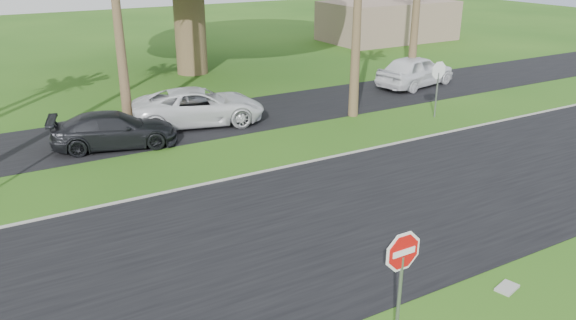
# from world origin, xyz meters

# --- Properties ---
(ground) EXTENTS (120.00, 120.00, 0.00)m
(ground) POSITION_xyz_m (0.00, 0.00, 0.00)
(ground) COLOR #234C13
(ground) RESTS_ON ground
(road) EXTENTS (120.00, 8.00, 0.02)m
(road) POSITION_xyz_m (0.00, 2.00, 0.01)
(road) COLOR black
(road) RESTS_ON ground
(parking_strip) EXTENTS (120.00, 5.00, 0.02)m
(parking_strip) POSITION_xyz_m (0.00, 12.50, 0.01)
(parking_strip) COLOR black
(parking_strip) RESTS_ON ground
(curb) EXTENTS (120.00, 0.12, 0.06)m
(curb) POSITION_xyz_m (0.00, 6.05, 0.03)
(curb) COLOR gray
(curb) RESTS_ON ground
(stop_sign_near) EXTENTS (1.05, 0.07, 2.62)m
(stop_sign_near) POSITION_xyz_m (0.50, -3.00, 1.77)
(stop_sign_near) COLOR gray
(stop_sign_near) RESTS_ON ground
(stop_sign_far) EXTENTS (1.05, 0.07, 2.62)m
(stop_sign_far) POSITION_xyz_m (12.00, 8.00, 1.77)
(stop_sign_far) COLOR gray
(stop_sign_far) RESTS_ON ground
(building_far) EXTENTS (10.00, 6.00, 3.00)m
(building_far) POSITION_xyz_m (24.00, 26.00, 1.50)
(building_far) COLOR gray
(building_far) RESTS_ON ground
(car_dark) EXTENTS (4.89, 2.88, 1.33)m
(car_dark) POSITION_xyz_m (-1.25, 11.09, 0.67)
(car_dark) COLOR black
(car_dark) RESTS_ON ground
(car_minivan) EXTENTS (5.93, 3.76, 1.52)m
(car_minivan) POSITION_xyz_m (2.59, 12.23, 0.76)
(car_minivan) COLOR silver
(car_minivan) RESTS_ON ground
(car_pickup) EXTENTS (5.23, 2.96, 1.68)m
(car_pickup) POSITION_xyz_m (15.14, 12.81, 0.84)
(car_pickup) COLOR white
(car_pickup) RESTS_ON ground
(utility_slab) EXTENTS (0.62, 0.48, 0.06)m
(utility_slab) POSITION_xyz_m (3.95, -2.73, 0.03)
(utility_slab) COLOR #979790
(utility_slab) RESTS_ON ground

